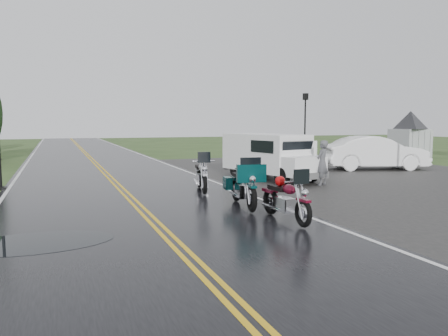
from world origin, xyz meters
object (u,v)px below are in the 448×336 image
at_px(motorcycle_red, 303,202).
at_px(sedan_white, 374,153).
at_px(motorcycle_teal, 252,187).
at_px(van_white, 282,160).
at_px(person_at_van, 322,164).
at_px(lamp_post_far_right, 305,127).
at_px(motorcycle_silver, 205,175).
at_px(visitor_center, 410,123).

relative_size(motorcycle_red, sedan_white, 0.42).
bearing_deg(motorcycle_red, sedan_white, 43.54).
relative_size(motorcycle_teal, sedan_white, 0.47).
xyz_separation_m(motorcycle_red, van_white, (2.90, 6.31, 0.34)).
bearing_deg(person_at_van, van_white, -51.20).
xyz_separation_m(person_at_van, lamp_post_far_right, (5.21, 9.77, 1.29)).
relative_size(motorcycle_red, motorcycle_silver, 0.94).
bearing_deg(motorcycle_teal, person_at_van, 48.54).
height_order(motorcycle_red, person_at_van, person_at_van).
distance_m(van_white, sedan_white, 7.92).
bearing_deg(van_white, motorcycle_silver, -173.92).
distance_m(visitor_center, motorcycle_teal, 21.43).
distance_m(motorcycle_silver, person_at_van, 5.02).
bearing_deg(van_white, sedan_white, 12.56).
distance_m(motorcycle_teal, sedan_white, 13.00).
relative_size(motorcycle_silver, person_at_van, 1.36).
xyz_separation_m(visitor_center, person_at_van, (-12.62, -8.62, -1.54)).
height_order(motorcycle_red, sedan_white, sedan_white).
xyz_separation_m(sedan_white, lamp_post_far_right, (-0.53, 5.90, 1.29)).
height_order(motorcycle_red, motorcycle_silver, motorcycle_silver).
height_order(motorcycle_teal, sedan_white, sedan_white).
height_order(motorcycle_teal, van_white, van_white).
bearing_deg(sedan_white, visitor_center, -39.05).
height_order(person_at_van, sedan_white, person_at_van).
relative_size(motorcycle_red, van_white, 0.44).
distance_m(motorcycle_red, sedan_white, 13.95).
bearing_deg(van_white, motorcycle_red, -126.99).
relative_size(motorcycle_teal, person_at_van, 1.43).
bearing_deg(motorcycle_red, person_at_van, 52.86).
xyz_separation_m(motorcycle_teal, lamp_post_far_right, (9.95, 13.61, 1.42)).
height_order(van_white, person_at_van, van_white).
distance_m(motorcycle_teal, lamp_post_far_right, 16.92).
bearing_deg(motorcycle_silver, person_at_van, 19.23).
bearing_deg(motorcycle_red, motorcycle_silver, 96.84).
bearing_deg(motorcycle_red, visitor_center, 40.12).
distance_m(visitor_center, van_white, 16.28).
distance_m(visitor_center, lamp_post_far_right, 7.50).
height_order(visitor_center, person_at_van, visitor_center).
distance_m(sedan_white, lamp_post_far_right, 6.07).
bearing_deg(sedan_white, motorcycle_red, 150.07).
xyz_separation_m(motorcycle_teal, person_at_van, (4.74, 3.83, 0.13)).
height_order(visitor_center, motorcycle_teal, visitor_center).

